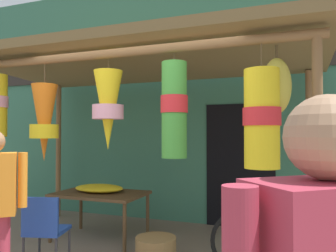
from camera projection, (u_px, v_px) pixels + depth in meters
The scene contains 7 objects.
shop_facade at pixel (191, 98), 5.90m from camera, with size 9.99×0.29×4.28m.
market_stall_canopy at pixel (139, 76), 4.39m from camera, with size 4.78×2.35×2.64m.
display_table at pixel (100, 197), 4.84m from camera, with size 1.27×0.82×0.67m.
flower_heap_on_table at pixel (100, 188), 4.89m from camera, with size 0.73×0.51×0.11m.
folding_chair at pixel (44, 227), 3.65m from camera, with size 0.49×0.49×0.84m.
wicker_basket_by_table at pixel (156, 250), 3.96m from camera, with size 0.48×0.48×0.29m, color olive.
parked_bicycle at pixel (293, 244), 3.56m from camera, with size 1.73×0.47×0.92m.
Camera 1 is at (1.69, -3.05, 1.51)m, focal length 36.02 mm.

